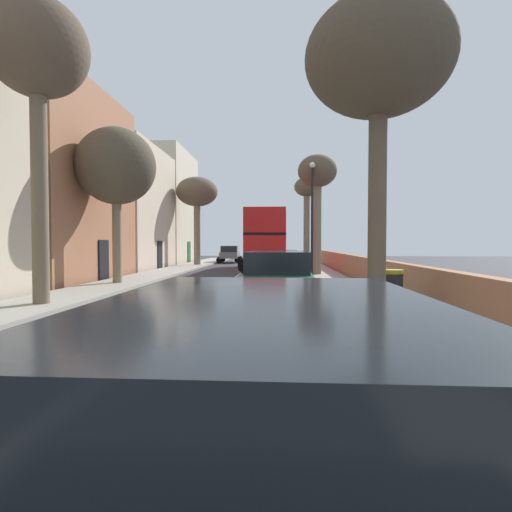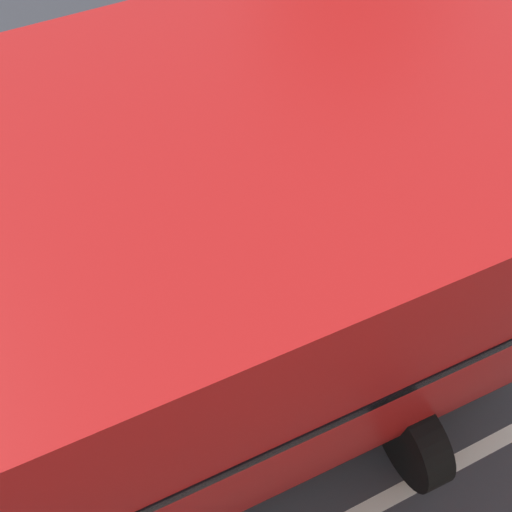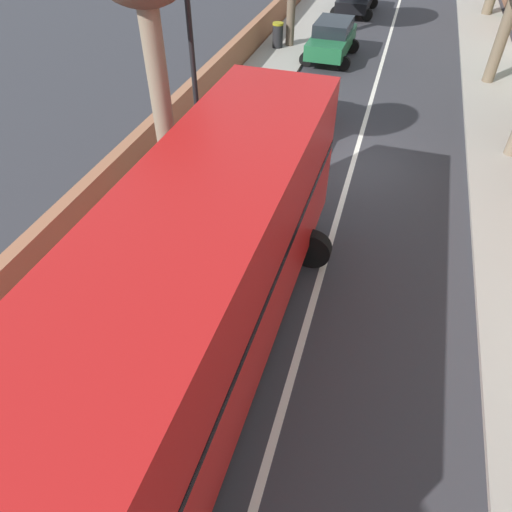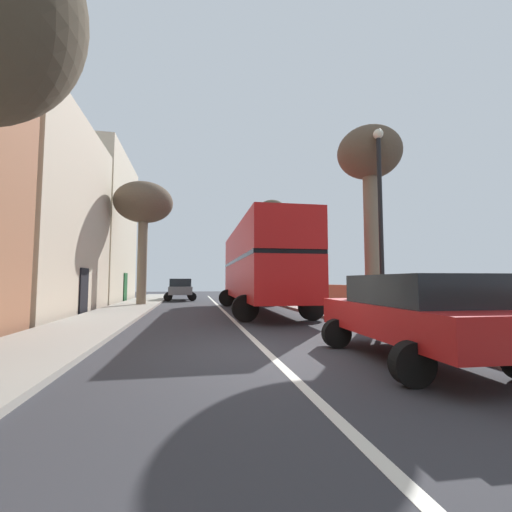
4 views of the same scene
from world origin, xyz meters
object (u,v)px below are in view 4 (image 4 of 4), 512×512
lamppost_right (380,209)px  parked_car_grey_left_0 (180,288)px  street_tree_right_5 (272,219)px  street_tree_right_3 (369,164)px  street_tree_left_0 (144,205)px  double_decker_bus (260,264)px  parked_car_red_right_1 (412,312)px

lamppost_right → parked_car_grey_left_0: bearing=111.5°
parked_car_grey_left_0 → street_tree_right_5: street_tree_right_5 is taller
street_tree_right_3 → lamppost_right: bearing=-107.3°
street_tree_left_0 → street_tree_right_5: (9.74, 6.62, 0.71)m
street_tree_right_3 → lamppost_right: 2.34m
double_decker_bus → street_tree_left_0: 8.91m
street_tree_right_3 → street_tree_right_5: 16.93m
street_tree_left_0 → street_tree_right_3: street_tree_left_0 is taller
parked_car_grey_left_0 → parked_car_red_right_1: (4.99, -21.10, -0.02)m
parked_car_grey_left_0 → street_tree_left_0: size_ratio=0.55×
street_tree_left_0 → lamppost_right: (8.89, -11.51, -2.34)m
street_tree_left_0 → street_tree_right_3: bearing=-47.9°
parked_car_red_right_1 → lamppost_right: 5.16m
parked_car_grey_left_0 → parked_car_red_right_1: parked_car_grey_left_0 is taller
street_tree_left_0 → street_tree_right_3: size_ratio=1.07×
parked_car_grey_left_0 → street_tree_right_5: 9.71m
double_decker_bus → parked_car_red_right_1: bearing=-85.6°
parked_car_red_right_1 → street_tree_left_0: street_tree_left_0 is taller
street_tree_right_5 → lamppost_right: size_ratio=1.33×
parked_car_grey_left_0 → street_tree_left_0: street_tree_left_0 is taller
parked_car_grey_left_0 → street_tree_right_5: (7.65, 0.91, 5.91)m
parked_car_grey_left_0 → parked_car_red_right_1: bearing=-76.7°
street_tree_right_3 → street_tree_right_5: bearing=88.4°
double_decker_bus → lamppost_right: lamppost_right is taller
parked_car_red_right_1 → lamppost_right: lamppost_right is taller
street_tree_right_3 → parked_car_grey_left_0: bearing=114.2°
parked_car_red_right_1 → street_tree_right_3: street_tree_right_3 is taller
lamppost_right → double_decker_bus: bearing=111.9°
parked_car_red_right_1 → street_tree_left_0: size_ratio=0.61×
street_tree_right_3 → lamppost_right: size_ratio=1.11×
parked_car_grey_left_0 → lamppost_right: lamppost_right is taller
street_tree_left_0 → lamppost_right: street_tree_left_0 is taller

